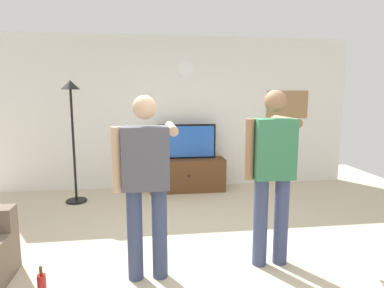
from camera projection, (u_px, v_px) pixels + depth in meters
The scene contains 9 objects.
ground_plane at pixel (204, 267), 3.22m from camera, with size 8.40×8.40×0.00m, color beige.
back_wall at pixel (177, 113), 5.90m from camera, with size 6.40×0.10×2.70m, color silver.
tv_stand at pixel (187, 175), 5.74m from camera, with size 1.31×0.45×0.57m.
television at pixel (187, 141), 5.70m from camera, with size 1.01×0.07×0.60m.
wall_clock at pixel (185, 69), 5.74m from camera, with size 0.28×0.28×0.03m, color white.
framed_picture at pixel (287, 105), 6.10m from camera, with size 0.80×0.04×0.51m, color #997047.
floor_lamp at pixel (72, 116), 4.97m from camera, with size 0.32×0.32×1.90m.
person_standing_nearer_lamp at pixel (146, 177), 2.92m from camera, with size 0.59×0.78×1.69m.
person_standing_nearer_couch at pixel (272, 168), 3.16m from camera, with size 0.57×0.78×1.74m.
Camera 1 is at (-0.52, -2.95, 1.70)m, focal length 30.48 mm.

